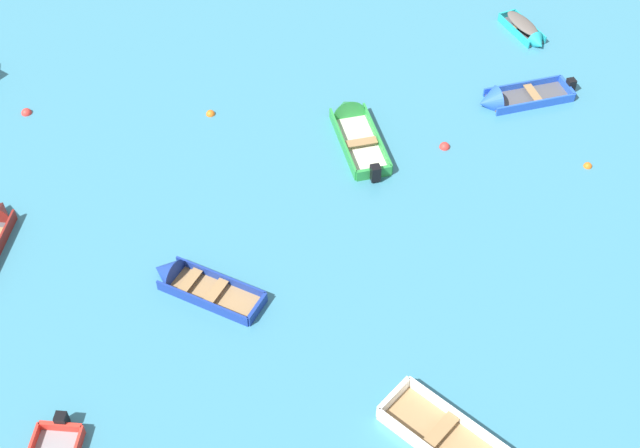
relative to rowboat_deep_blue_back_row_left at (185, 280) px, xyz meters
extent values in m
cube|color=#99754C|center=(7.52, -7.03, -0.12)|extent=(3.54, 3.78, 0.14)
cube|color=white|center=(8.08, -6.54, 0.08)|extent=(2.66, 3.05, 0.55)
cube|color=white|center=(6.23, -5.54, 0.08)|extent=(1.21, 1.07, 0.55)
cube|color=#937047|center=(7.38, -6.88, 0.19)|extent=(1.28, 1.18, 0.03)
cube|color=red|center=(-3.77, -5.25, 0.01)|extent=(1.30, 0.41, 0.41)
cube|color=black|center=(-3.74, -5.11, 0.15)|extent=(0.40, 0.39, 0.57)
cube|color=#99754C|center=(0.88, -0.59, -0.14)|extent=(3.48, 2.85, 0.11)
cube|color=navy|center=(0.54, -1.10, 0.02)|extent=(3.01, 2.05, 0.43)
cube|color=navy|center=(1.22, -0.08, 0.02)|extent=(3.01, 2.05, 0.43)
cube|color=navy|center=(2.36, -1.58, 0.02)|extent=(0.77, 1.06, 0.43)
cone|color=navy|center=(-0.67, 0.45, 0.04)|extent=(1.33, 1.43, 1.17)
cube|color=#937047|center=(1.03, -0.69, 0.11)|extent=(0.92, 1.12, 0.03)
cube|color=#937047|center=(0.17, -0.11, 0.11)|extent=(0.92, 1.12, 0.03)
cube|color=#4C4C51|center=(14.73, 8.41, -0.14)|extent=(3.57, 1.76, 0.10)
cube|color=blue|center=(14.83, 7.74, 0.00)|extent=(3.55, 0.62, 0.39)
cube|color=blue|center=(14.62, 9.08, 0.00)|extent=(3.55, 0.62, 0.39)
cube|color=blue|center=(16.49, 8.67, 0.00)|extent=(0.33, 1.33, 0.39)
cone|color=blue|center=(12.89, 8.13, 0.02)|extent=(1.00, 1.41, 1.30)
cube|color=#937047|center=(14.91, 8.44, 0.08)|extent=(0.55, 1.25, 0.03)
cube|color=black|center=(16.64, 8.70, 0.14)|extent=(0.38, 0.39, 0.55)
cube|color=beige|center=(7.11, 6.40, -0.14)|extent=(1.77, 3.92, 0.12)
cube|color=#288C3D|center=(6.40, 6.31, 0.04)|extent=(0.55, 3.94, 0.47)
cube|color=#288C3D|center=(7.82, 6.48, 0.04)|extent=(0.55, 3.94, 0.47)
cube|color=#288C3D|center=(7.34, 4.43, 0.04)|extent=(1.41, 0.31, 0.47)
cone|color=#288C3D|center=(6.87, 8.44, 0.06)|extent=(1.47, 1.06, 1.37)
cube|color=#937047|center=(7.14, 6.19, 0.13)|extent=(1.32, 0.56, 0.03)
cube|color=black|center=(7.36, 4.27, 0.20)|extent=(0.41, 0.41, 0.65)
cube|color=#4C4C51|center=(15.86, 13.29, -0.15)|extent=(1.53, 2.58, 0.09)
cube|color=teal|center=(16.29, 13.42, -0.01)|extent=(0.82, 2.45, 0.37)
cube|color=teal|center=(15.43, 13.16, -0.01)|extent=(0.82, 2.45, 0.37)
cube|color=teal|center=(15.48, 14.51, -0.01)|extent=(0.87, 0.35, 0.37)
cone|color=teal|center=(16.26, 12.02, 0.01)|extent=(1.00, 0.81, 0.86)
cube|color=#937047|center=(15.82, 13.42, 0.07)|extent=(0.85, 0.49, 0.03)
ellipsoid|color=#59514C|center=(15.86, 13.29, 0.27)|extent=(1.43, 2.37, 0.27)
sphere|color=orange|center=(1.21, 9.09, -0.19)|extent=(0.38, 0.38, 0.38)
sphere|color=orange|center=(15.80, 3.98, -0.19)|extent=(0.34, 0.34, 0.34)
sphere|color=red|center=(-6.44, 10.14, -0.19)|extent=(0.44, 0.44, 0.44)
sphere|color=red|center=(10.47, 5.81, -0.19)|extent=(0.43, 0.43, 0.43)
camera|label=1|loc=(2.22, -19.18, 22.68)|focal=47.99mm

